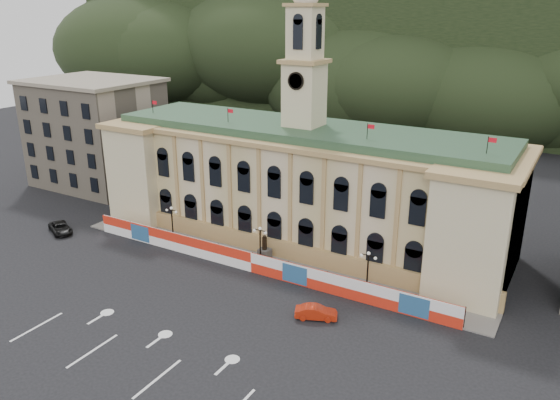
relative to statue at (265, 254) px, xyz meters
The scene contains 13 objects.
ground 18.04m from the statue, 90.00° to the right, with size 260.00×260.00×0.00m, color black.
lane_markings 23.03m from the statue, 90.00° to the right, with size 26.00×10.00×0.02m, color white, non-canonical shape.
hill_ridge 105.59m from the statue, 89.98° to the left, with size 230.00×80.00×64.00m.
city_hall 11.71m from the statue, 90.00° to the left, with size 56.20×17.60×37.10m.
side_building_left 45.63m from the statue, 163.26° to the left, with size 21.00×17.00×18.60m.
hoarding_fence 2.93m from the statue, 88.90° to the right, with size 50.00×0.44×2.50m.
pavement 1.13m from the statue, 90.00° to the right, with size 56.00×5.50×0.16m, color slate.
statue is the anchor object (origin of this frame).
lamp_left 14.16m from the statue, behind, with size 1.96×0.44×5.15m.
lamp_center 2.14m from the statue, 90.00° to the right, with size 1.96×0.44×5.15m.
lamp_right 14.16m from the statue, ahead, with size 1.96×0.44×5.15m.
red_sedan 14.27m from the statue, 36.45° to the right, with size 4.59×3.09×1.43m, color #B3220C.
black_suv 30.71m from the statue, 167.70° to the right, with size 5.68×4.32×1.43m, color black.
Camera 1 is at (32.89, -34.47, 30.29)m, focal length 35.00 mm.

